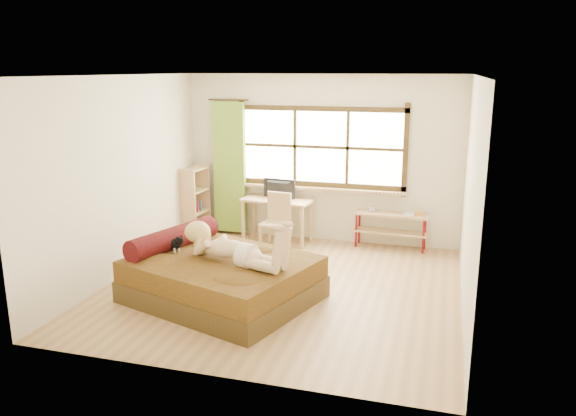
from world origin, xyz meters
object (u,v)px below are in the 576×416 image
(desk, at_px, (277,205))
(chair, at_px, (277,218))
(woman, at_px, (231,237))
(pipe_shelf, at_px, (391,223))
(bed, at_px, (219,277))
(kitten, at_px, (172,242))
(bookshelf, at_px, (195,201))

(desk, distance_m, chair, 0.40)
(woman, bearing_deg, pipe_shelf, 76.61)
(bed, xyz_separation_m, kitten, (-0.67, 0.08, 0.36))
(bed, height_order, desk, bed)
(kitten, height_order, desk, kitten)
(woman, height_order, pipe_shelf, woman)
(desk, relative_size, bookshelf, 1.01)
(bookshelf, bearing_deg, desk, 8.85)
(woman, relative_size, chair, 1.64)
(chair, height_order, pipe_shelf, chair)
(woman, distance_m, desk, 2.57)
(woman, bearing_deg, chair, 110.77)
(chair, relative_size, bookshelf, 0.75)
(desk, xyz_separation_m, chair, (0.11, -0.37, -0.12))
(kitten, xyz_separation_m, bookshelf, (-0.76, 2.32, -0.05))
(pipe_shelf, bearing_deg, kitten, -131.55)
(kitten, bearing_deg, bookshelf, 126.25)
(kitten, bearing_deg, bed, 10.96)
(chair, bearing_deg, woman, -80.24)
(chair, relative_size, pipe_shelf, 0.77)
(chair, distance_m, pipe_shelf, 1.81)
(chair, height_order, bookshelf, bookshelf)
(desk, distance_m, bookshelf, 1.42)
(desk, bearing_deg, woman, -78.17)
(woman, distance_m, pipe_shelf, 3.16)
(chair, bearing_deg, kitten, -103.59)
(woman, relative_size, pipe_shelf, 1.26)
(chair, distance_m, bookshelf, 1.56)
(pipe_shelf, distance_m, bookshelf, 3.28)
(woman, relative_size, bookshelf, 1.24)
(bed, relative_size, chair, 2.82)
(bed, distance_m, woman, 0.59)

